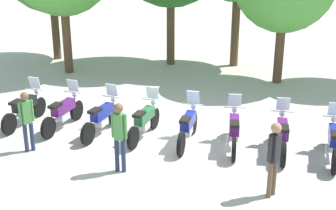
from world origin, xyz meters
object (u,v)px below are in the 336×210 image
object	(u,v)px
motorcycle_5	(234,130)
motorcycle_7	(334,141)
motorcycle_1	(63,112)
person_2	(274,154)
person_0	(27,117)
motorcycle_3	(145,121)
motorcycle_2	(102,117)
person_1	(119,132)
motorcycle_4	(188,126)
motorcycle_6	(282,135)
motorcycle_0	(25,109)

from	to	relation	value
motorcycle_5	motorcycle_7	distance (m)	2.58
motorcycle_1	motorcycle_7	world-z (taller)	same
motorcycle_5	person_2	world-z (taller)	person_2
motorcycle_7	person_0	world-z (taller)	person_0
motorcycle_3	person_0	size ratio (longest dim) A/B	1.28
motorcycle_5	motorcycle_1	bearing A→B (deg)	81.54
motorcycle_7	person_0	xyz separation A→B (m)	(-8.00, -0.60, 0.47)
motorcycle_7	person_0	bearing A→B (deg)	101.95
motorcycle_2	person_1	bearing A→B (deg)	-139.78
person_0	person_1	world-z (taller)	person_1
motorcycle_2	motorcycle_4	bearing A→B (deg)	-82.76
motorcycle_2	motorcycle_5	xyz separation A→B (m)	(3.81, -0.45, 0.00)
motorcycle_6	person_2	xyz separation A→B (m)	(-0.43, -2.31, 0.52)
motorcycle_1	motorcycle_5	distance (m)	5.13
motorcycle_4	motorcycle_6	size ratio (longest dim) A/B	1.00
motorcycle_3	person_1	xyz separation A→B (m)	(-0.22, -2.12, 0.54)
motorcycle_1	person_2	xyz separation A→B (m)	(5.92, -3.16, 0.52)
motorcycle_4	person_0	size ratio (longest dim) A/B	1.30
motorcycle_4	person_0	bearing A→B (deg)	111.83
motorcycle_2	person_0	size ratio (longest dim) A/B	1.27
motorcycle_3	motorcycle_6	world-z (taller)	same
person_2	motorcycle_3	bearing A→B (deg)	-2.28
motorcycle_0	motorcycle_6	distance (m)	7.69
person_1	person_0	bearing A→B (deg)	79.76
motorcycle_2	motorcycle_7	xyz separation A→B (m)	(6.36, -0.82, 0.00)
motorcycle_5	motorcycle_7	xyz separation A→B (m)	(2.55, -0.37, 0.00)
motorcycle_0	motorcycle_5	size ratio (longest dim) A/B	0.99
motorcycle_7	person_1	bearing A→B (deg)	112.48
person_0	motorcycle_7	bearing A→B (deg)	52.96
motorcycle_0	motorcycle_1	size ratio (longest dim) A/B	1.01
motorcycle_2	motorcycle_5	bearing A→B (deg)	-81.92
motorcycle_2	motorcycle_4	size ratio (longest dim) A/B	0.98
motorcycle_2	motorcycle_5	world-z (taller)	same
person_0	person_1	size ratio (longest dim) A/B	0.94
motorcycle_0	motorcycle_2	distance (m)	2.58
motorcycle_1	motorcycle_5	bearing A→B (deg)	-85.17
motorcycle_4	person_2	world-z (taller)	person_2
person_1	person_2	bearing A→B (deg)	-94.32
person_2	person_1	bearing A→B (deg)	26.66
motorcycle_6	person_1	distance (m)	4.38
motorcycle_1	motorcycle_4	distance (m)	3.86
motorcycle_2	motorcycle_6	world-z (taller)	same
person_0	motorcycle_1	bearing A→B (deg)	126.27
motorcycle_5	person_2	bearing A→B (deg)	-161.50
motorcycle_2	person_1	world-z (taller)	person_1
motorcycle_0	motorcycle_5	distance (m)	6.41
motorcycle_6	motorcycle_7	bearing A→B (deg)	-97.84
person_0	motorcycle_2	bearing A→B (deg)	89.50
motorcycle_3	motorcycle_4	size ratio (longest dim) A/B	0.99
motorcycle_1	person_1	size ratio (longest dim) A/B	1.21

